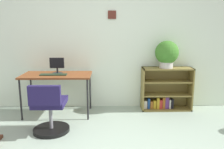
{
  "coord_description": "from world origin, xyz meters",
  "views": [
    {
      "loc": [
        0.11,
        -2.08,
        1.47
      ],
      "look_at": [
        0.16,
        1.41,
        0.76
      ],
      "focal_mm": 36.45,
      "sensor_mm": 36.0,
      "label": 1
    }
  ],
  "objects": [
    {
      "name": "keyboard",
      "position": [
        -0.81,
        1.64,
        0.72
      ],
      "size": [
        0.44,
        0.12,
        0.02
      ],
      "primitive_type": "cube",
      "color": "#1F3321",
      "rests_on": "desk"
    },
    {
      "name": "desk",
      "position": [
        -0.77,
        1.71,
        0.66
      ],
      "size": [
        1.16,
        0.6,
        0.71
      ],
      "color": "brown",
      "rests_on": "ground_plane"
    },
    {
      "name": "monitor",
      "position": [
        -0.77,
        1.77,
        0.85
      ],
      "size": [
        0.24,
        0.17,
        0.27
      ],
      "color": "#262628",
      "rests_on": "desk"
    },
    {
      "name": "office_chair",
      "position": [
        -0.72,
        0.97,
        0.32
      ],
      "size": [
        0.52,
        0.55,
        0.75
      ],
      "color": "black",
      "rests_on": "ground_plane"
    },
    {
      "name": "wall_back",
      "position": [
        0.0,
        2.15,
        1.21
      ],
      "size": [
        5.2,
        0.12,
        2.42
      ],
      "color": "silver",
      "rests_on": "ground_plane"
    },
    {
      "name": "bookshelf_low",
      "position": [
        1.15,
        1.96,
        0.35
      ],
      "size": [
        0.9,
        0.3,
        0.78
      ],
      "color": "olive",
      "rests_on": "ground_plane"
    },
    {
      "name": "potted_plant_on_shelf",
      "position": [
        1.14,
        1.9,
        1.04
      ],
      "size": [
        0.41,
        0.41,
        0.48
      ],
      "color": "#B7B2A8",
      "rests_on": "bookshelf_low"
    }
  ]
}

